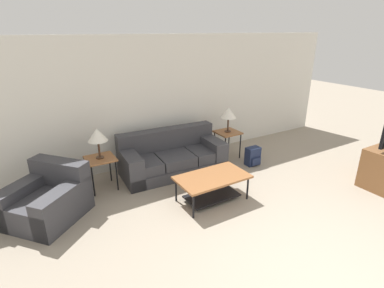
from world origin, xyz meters
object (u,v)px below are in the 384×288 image
(couch, at_px, (172,158))
(coffee_table, at_px, (212,183))
(armchair, at_px, (48,200))
(side_table_right, at_px, (228,135))
(backpack, at_px, (253,156))
(table_lamp_right, at_px, (229,113))
(side_table_left, at_px, (101,161))
(table_lamp_left, at_px, (97,135))

(couch, bearing_deg, coffee_table, -87.26)
(armchair, bearing_deg, side_table_right, 6.95)
(couch, relative_size, backpack, 5.34)
(side_table_right, bearing_deg, armchair, -173.05)
(table_lamp_right, xyz_separation_m, backpack, (0.21, -0.61, -0.82))
(side_table_left, bearing_deg, table_lamp_right, -0.00)
(couch, height_order, backpack, couch)
(side_table_right, height_order, table_lamp_right, table_lamp_right)
(coffee_table, distance_m, side_table_right, 1.89)
(armchair, relative_size, backpack, 3.60)
(backpack, bearing_deg, couch, 159.54)
(side_table_right, distance_m, table_lamp_right, 0.48)
(armchair, relative_size, side_table_left, 2.35)
(side_table_right, bearing_deg, table_lamp_left, -180.00)
(side_table_right, bearing_deg, couch, -179.14)
(armchair, xyz_separation_m, coffee_table, (2.39, -0.88, 0.05))
(couch, bearing_deg, side_table_left, 179.15)
(coffee_table, relative_size, side_table_right, 1.98)
(table_lamp_left, bearing_deg, side_table_left, 116.57)
(couch, distance_m, coffee_table, 1.32)
(armchair, bearing_deg, side_table_left, 25.73)
(armchair, xyz_separation_m, table_lamp_right, (3.70, 0.45, 0.73))
(coffee_table, bearing_deg, table_lamp_right, 45.39)
(side_table_left, height_order, table_lamp_left, table_lamp_left)
(armchair, xyz_separation_m, backpack, (3.92, -0.16, -0.09))
(side_table_left, relative_size, table_lamp_left, 1.11)
(coffee_table, relative_size, backpack, 3.04)
(side_table_left, xyz_separation_m, table_lamp_left, (0.00, -0.00, 0.48))
(armchair, bearing_deg, table_lamp_left, 25.73)
(armchair, relative_size, coffee_table, 1.18)
(side_table_left, bearing_deg, side_table_right, 0.00)
(table_lamp_right, height_order, backpack, table_lamp_right)
(side_table_left, bearing_deg, coffee_table, -42.66)
(side_table_right, xyz_separation_m, backpack, (0.21, -0.61, -0.34))
(couch, xyz_separation_m, side_table_right, (1.38, 0.02, 0.23))
(couch, xyz_separation_m, table_lamp_left, (-1.39, 0.02, 0.72))
(armchair, xyz_separation_m, table_lamp_left, (0.94, 0.45, 0.73))
(side_table_left, height_order, side_table_right, same)
(coffee_table, bearing_deg, couch, 92.74)
(side_table_left, bearing_deg, backpack, -11.66)
(armchair, height_order, side_table_right, armchair)
(couch, bearing_deg, armchair, -169.49)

